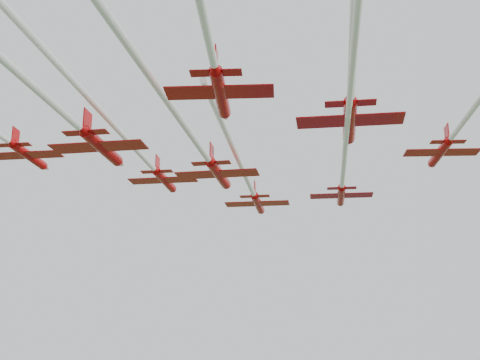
% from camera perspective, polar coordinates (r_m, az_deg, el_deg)
% --- Properties ---
extents(jet_lead, '(9.56, 50.05, 2.81)m').
position_cam_1_polar(jet_lead, '(88.54, 0.80, -0.34)').
color(jet_lead, '#C40407').
extents(jet_row2_left, '(9.19, 58.41, 2.62)m').
position_cam_1_polar(jet_row2_left, '(73.73, -9.31, 3.09)').
color(jet_row2_left, '#C40407').
extents(jet_row2_right, '(9.86, 56.71, 2.35)m').
position_cam_1_polar(jet_row2_right, '(71.40, 8.89, 1.72)').
color(jet_row2_right, '#C40407').
extents(jet_row3_mid, '(9.49, 54.74, 2.81)m').
position_cam_1_polar(jet_row3_mid, '(64.73, -4.01, 3.62)').
color(jet_row3_mid, '#C40407').
extents(jet_row4_left, '(9.21, 67.63, 2.73)m').
position_cam_1_polar(jet_row4_left, '(49.81, -19.13, 9.30)').
color(jet_row4_left, '#C40407').
extents(jet_row4_right, '(10.76, 66.95, 2.89)m').
position_cam_1_polar(jet_row4_right, '(46.37, 9.71, 12.54)').
color(jet_row4_right, '#C40407').
extents(jet_trail_solo, '(11.10, 44.18, 2.47)m').
position_cam_1_polar(jet_trail_solo, '(42.88, -2.84, 12.51)').
color(jet_trail_solo, '#C40407').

